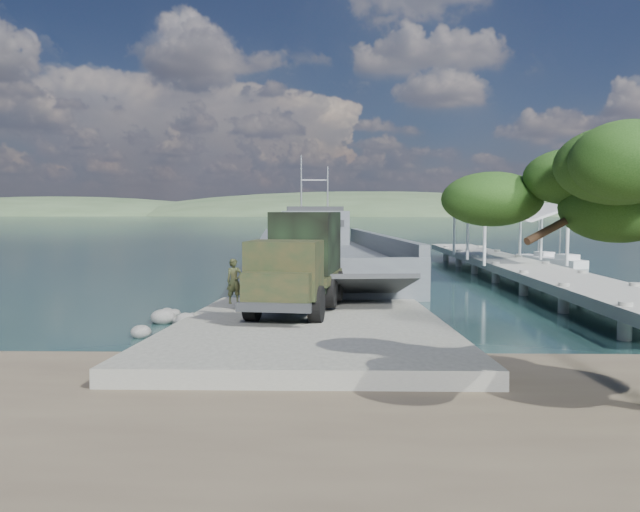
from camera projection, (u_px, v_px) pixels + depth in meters
The scene contains 11 objects.
ground at pixel (312, 328), 24.82m from camera, with size 1400.00×1400.00×0.00m, color #163536.
boat_ramp at pixel (311, 327), 23.81m from camera, with size 10.00×18.00×0.50m, color slate.
shoreline_rocks at pixel (161, 325), 25.46m from camera, with size 3.20×5.60×0.90m, color #52514F, non-canonical shape.
distant_headlands at pixel (386, 216), 582.14m from camera, with size 1000.00×240.00×48.00m, color #384E30, non-canonical shape.
pier at pixel (509, 255), 43.14m from camera, with size 6.40×44.00×6.10m.
landing_craft at pixel (323, 262), 46.41m from camera, with size 11.62×35.66×10.43m.
military_truck at pixel (300, 261), 26.44m from camera, with size 3.92×9.17×4.12m.
soldier at pixel (234, 291), 25.49m from camera, with size 0.67×0.44×1.83m, color black.
sailboat_near at pixel (560, 263), 52.28m from camera, with size 3.18×5.42×6.36m.
sailboat_far at pixel (539, 259), 56.67m from camera, with size 2.84×4.99×5.84m.
overhang_tree at pixel (638, 200), 13.43m from camera, with size 6.74×6.21×6.12m.
Camera 1 is at (0.84, -24.54, 4.68)m, focal length 35.00 mm.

